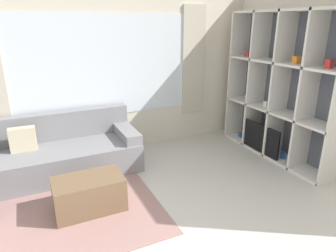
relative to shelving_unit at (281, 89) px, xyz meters
The scene contains 6 objects.
wall_back 2.83m from the shelving_unit, 151.26° to the left, with size 6.48×0.11×2.70m.
wall_right 0.44m from the shelving_unit, 56.07° to the right, with size 0.07×4.45×2.70m, color beige.
area_rug 3.90m from the shelving_unit, behind, with size 2.79×1.69×0.01m, color gray.
shelving_unit is the anchor object (origin of this frame).
couch_main 3.49m from the shelving_unit, 165.27° to the left, with size 2.14×0.92×0.84m.
ottoman 3.27m from the shelving_unit, behind, with size 0.80×0.48×0.41m.
Camera 1 is at (-1.13, -1.49, 2.12)m, focal length 32.00 mm.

